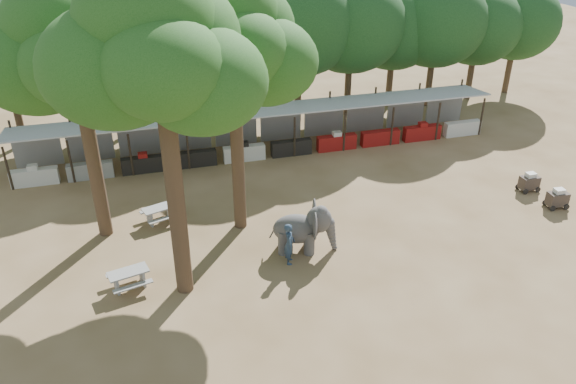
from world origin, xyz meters
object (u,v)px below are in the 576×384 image
object	(u,v)px
picnic_table_near	(129,277)
picnic_table_far	(160,212)
yard_tree_back	(228,39)
elephant	(304,228)
handler	(289,244)
cart_back	(529,182)
yard_tree_center	(155,53)
cart_front	(557,198)
yard_tree_left	(70,52)

from	to	relation	value
picnic_table_near	picnic_table_far	bearing A→B (deg)	58.22
yard_tree_back	elephant	xyz separation A→B (m)	(2.39, -2.83, -7.47)
handler	picnic_table_near	world-z (taller)	handler
picnic_table_far	handler	bearing A→B (deg)	-62.42
elephant	cart_back	size ratio (longest dim) A/B	2.72
yard_tree_center	picnic_table_far	xyz separation A→B (m)	(-0.42, 5.19, -8.71)
yard_tree_back	picnic_table_far	world-z (taller)	yard_tree_back
handler	cart_front	world-z (taller)	handler
yard_tree_center	picnic_table_far	distance (m)	10.15
elephant	picnic_table_near	bearing A→B (deg)	-158.58
handler	picnic_table_far	size ratio (longest dim) A/B	0.99
elephant	yard_tree_left	bearing A→B (deg)	171.46
yard_tree_back	handler	world-z (taller)	yard_tree_back
elephant	cart_front	bearing A→B (deg)	16.75
yard_tree_back	cart_front	xyz separation A→B (m)	(15.34, -2.67, -8.04)
picnic_table_far	cart_back	distance (m)	18.63
yard_tree_back	cart_front	world-z (taller)	yard_tree_back
handler	yard_tree_back	bearing A→B (deg)	37.88
picnic_table_far	yard_tree_back	bearing A→B (deg)	-37.64
yard_tree_back	picnic_table_far	size ratio (longest dim) A/B	6.07
elephant	handler	size ratio (longest dim) A/B	1.56
picnic_table_far	yard_tree_left	bearing A→B (deg)	165.76
yard_tree_left	cart_front	xyz separation A→B (m)	(21.34, -3.67, -7.70)
cart_front	cart_back	xyz separation A→B (m)	(-0.23, 1.85, -0.00)
yard_tree_center	cart_back	distance (m)	20.34
elephant	cart_front	size ratio (longest dim) A/B	2.68
yard_tree_center	yard_tree_left	bearing A→B (deg)	120.96
yard_tree_center	cart_back	size ratio (longest dim) A/B	11.32
elephant	cart_back	xyz separation A→B (m)	(12.72, 2.02, -0.57)
yard_tree_left	yard_tree_center	size ratio (longest dim) A/B	0.92
yard_tree_left	cart_front	distance (m)	22.98
cart_front	picnic_table_near	bearing A→B (deg)	-174.17
handler	cart_front	distance (m)	13.84
handler	cart_back	bearing A→B (deg)	-63.72
yard_tree_center	picnic_table_far	size ratio (longest dim) A/B	6.43
yard_tree_left	handler	bearing A→B (deg)	-31.33
picnic_table_near	cart_back	world-z (taller)	cart_back
cart_back	cart_front	bearing A→B (deg)	-85.07
picnic_table_near	picnic_table_far	xyz separation A→B (m)	(1.52, 4.72, -0.00)
yard_tree_back	cart_back	bearing A→B (deg)	-3.09
yard_tree_center	cart_back	world-z (taller)	yard_tree_center
yard_tree_left	yard_tree_center	world-z (taller)	yard_tree_center
yard_tree_center	yard_tree_back	world-z (taller)	yard_tree_center
yard_tree_left	handler	xyz separation A→B (m)	(7.53, -4.58, -7.27)
picnic_table_far	cart_front	xyz separation A→B (m)	(18.75, -3.86, 0.01)
yard_tree_center	elephant	world-z (taller)	yard_tree_center
elephant	yard_tree_back	bearing A→B (deg)	146.17
yard_tree_left	elephant	size ratio (longest dim) A/B	3.80
yard_tree_left	cart_back	world-z (taller)	yard_tree_left
yard_tree_center	handler	bearing A→B (deg)	5.28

